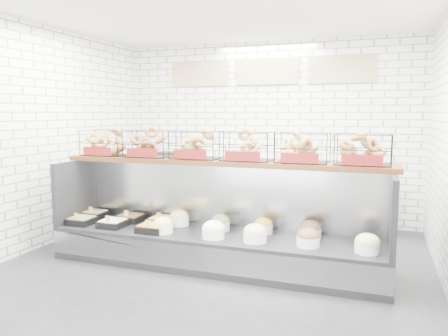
% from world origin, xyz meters
% --- Properties ---
extents(ground, '(5.50, 5.50, 0.00)m').
position_xyz_m(ground, '(0.00, 0.00, 0.00)').
color(ground, black).
rests_on(ground, ground).
extents(room_shell, '(5.02, 5.51, 3.01)m').
position_xyz_m(room_shell, '(0.00, 0.60, 2.06)').
color(room_shell, white).
rests_on(room_shell, ground).
extents(display_case, '(4.00, 0.90, 1.20)m').
position_xyz_m(display_case, '(-0.00, 0.34, 0.33)').
color(display_case, black).
rests_on(display_case, ground).
extents(bagel_shelf, '(4.10, 0.50, 0.40)m').
position_xyz_m(bagel_shelf, '(-0.00, 0.52, 1.40)').
color(bagel_shelf, '#401D0D').
rests_on(bagel_shelf, display_case).
extents(prep_counter, '(4.00, 0.60, 1.20)m').
position_xyz_m(prep_counter, '(-0.01, 2.43, 0.47)').
color(prep_counter, '#93969B').
rests_on(prep_counter, ground).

